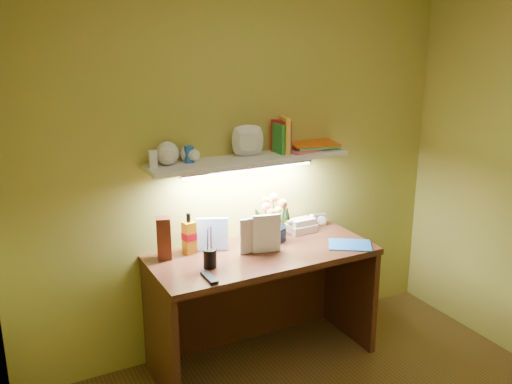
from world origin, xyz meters
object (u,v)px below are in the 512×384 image
Objects in this scene: flower_bouquet at (272,216)px; desk_clock at (320,219)px; whisky_bottle at (189,233)px; desk at (263,307)px; telephone at (301,224)px.

flower_bouquet reaches higher than desk_clock.
flower_bouquet is at bearing -4.00° from whisky_bottle.
desk is 5.46× the size of whisky_bottle.
telephone is at bearing 0.02° from whisky_bottle.
desk_clock is at bearing 11.58° from flower_bouquet.
desk_clock is 0.33× the size of whisky_bottle.
whisky_bottle is (-0.41, 0.20, 0.50)m from desk.
desk_clock is at bearing 2.82° from whisky_bottle.
telephone is 0.19m from desk_clock.
whisky_bottle is at bearing 176.00° from flower_bouquet.
flower_bouquet is at bearing 46.10° from desk.
telephone is (0.40, 0.20, 0.43)m from desk.
whisky_bottle is at bearing -158.86° from desk_clock.
desk is 16.63× the size of desk_clock.
flower_bouquet is at bearing -172.77° from telephone.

